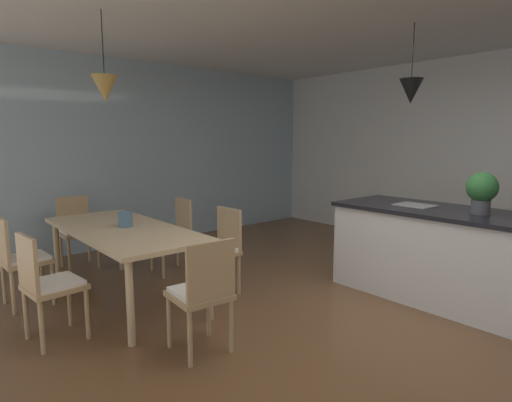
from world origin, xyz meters
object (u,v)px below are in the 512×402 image
at_px(dining_table, 123,234).
at_px(chair_near_left, 20,257).
at_px(chair_window_end, 77,229).
at_px(potted_plant_on_island, 482,190).
at_px(chair_near_right, 47,283).
at_px(chair_far_left, 174,233).
at_px(chair_kitchen_end, 203,291).
at_px(kitchen_island, 439,253).
at_px(chair_far_right, 219,248).
at_px(vase_on_dining_table, 125,219).

xyz_separation_m(dining_table, chair_near_left, (-0.46, -0.81, -0.18)).
bearing_deg(chair_near_left, chair_window_end, 139.03).
distance_m(chair_window_end, potted_plant_on_island, 4.48).
bearing_deg(chair_near_right, chair_near_left, -179.99).
bearing_deg(chair_far_left, chair_kitchen_end, -23.77).
relative_size(chair_window_end, kitchen_island, 0.43).
bearing_deg(potted_plant_on_island, dining_table, -134.82).
height_order(chair_near_right, chair_near_left, same).
bearing_deg(chair_near_right, kitchen_island, 64.25).
bearing_deg(chair_near_left, dining_table, 60.50).
xyz_separation_m(chair_near_right, chair_kitchen_end, (0.93, 0.81, 0.00)).
height_order(chair_kitchen_end, potted_plant_on_island, potted_plant_on_island).
bearing_deg(dining_table, potted_plant_on_island, 45.18).
height_order(chair_far_right, chair_near_left, same).
height_order(chair_near_left, kitchen_island, kitchen_island).
xyz_separation_m(chair_far_left, chair_near_left, (-0.00, -1.63, 0.00)).
distance_m(chair_far_left, chair_far_right, 0.92).
height_order(chair_window_end, potted_plant_on_island, potted_plant_on_island).
bearing_deg(vase_on_dining_table, chair_window_end, -178.48).
bearing_deg(kitchen_island, chair_kitchen_end, -104.27).
height_order(chair_far_left, kitchen_island, kitchen_island).
height_order(chair_near_right, chair_far_left, same).
xyz_separation_m(chair_far_right, kitchen_island, (1.54, 1.55, -0.01)).
xyz_separation_m(chair_window_end, vase_on_dining_table, (1.38, 0.04, 0.32)).
height_order(chair_far_left, chair_near_left, same).
bearing_deg(dining_table, vase_on_dining_table, 114.78).
bearing_deg(potted_plant_on_island, chair_window_end, -147.74).
height_order(dining_table, chair_near_left, chair_near_left).
height_order(dining_table, vase_on_dining_table, vase_on_dining_table).
distance_m(chair_kitchen_end, chair_far_right, 1.24).
xyz_separation_m(chair_near_right, chair_far_right, (-0.01, 1.63, 0.00)).
bearing_deg(kitchen_island, dining_table, -130.21).
xyz_separation_m(chair_near_left, kitchen_island, (2.46, 3.18, -0.01)).
xyz_separation_m(chair_near_right, kitchen_island, (1.53, 3.18, -0.01)).
bearing_deg(chair_near_left, kitchen_island, 52.27).
bearing_deg(chair_far_right, chair_far_left, -179.99).
distance_m(dining_table, chair_window_end, 1.41).
distance_m(chair_kitchen_end, kitchen_island, 2.44).
height_order(chair_kitchen_end, chair_near_left, same).
height_order(chair_far_left, chair_far_right, same).
distance_m(chair_far_right, vase_on_dining_table, 0.97).
xyz_separation_m(chair_far_left, chair_kitchen_end, (1.85, -0.82, 0.00)).
bearing_deg(potted_plant_on_island, chair_far_left, -151.06).
bearing_deg(chair_far_right, chair_kitchen_end, -41.14).
distance_m(dining_table, potted_plant_on_island, 3.37).
xyz_separation_m(chair_window_end, chair_kitchen_end, (2.79, -0.00, 0.00)).
bearing_deg(vase_on_dining_table, chair_near_right, -60.35).
relative_size(dining_table, chair_far_right, 2.36).
bearing_deg(chair_far_right, chair_near_right, -89.82).
relative_size(chair_near_right, potted_plant_on_island, 2.29).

